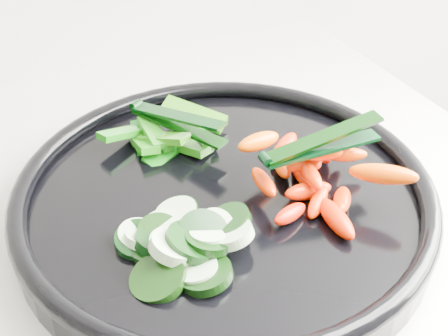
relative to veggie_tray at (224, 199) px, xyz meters
name	(u,v)px	position (x,y,z in m)	size (l,w,h in m)	color
veggie_tray	(224,199)	(0.00, 0.00, 0.00)	(0.49, 0.49, 0.04)	black
cucumber_pile	(180,242)	(-0.06, -0.05, 0.01)	(0.13, 0.12, 0.04)	black
carrot_pile	(314,169)	(0.08, -0.02, 0.02)	(0.13, 0.16, 0.05)	#F03300
pepper_pile	(170,136)	(-0.01, 0.10, 0.01)	(0.13, 0.09, 0.04)	#0B6C0A
tong_carrot	(319,144)	(0.08, -0.03, 0.05)	(0.11, 0.02, 0.02)	black
tong_pepper	(175,120)	(0.00, 0.10, 0.03)	(0.06, 0.11, 0.02)	black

